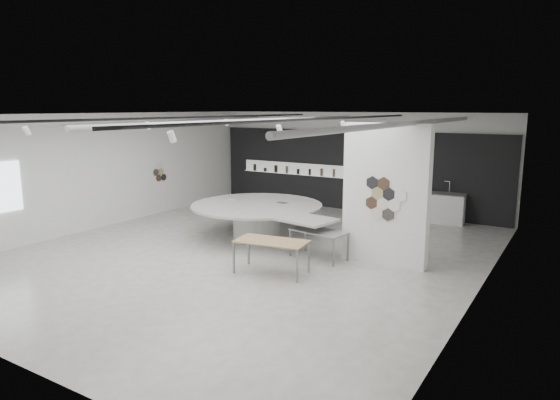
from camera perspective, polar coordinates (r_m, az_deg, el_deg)
The scene contains 7 objects.
room at distance 13.63m, azimuth -3.81°, elevation 2.46°, with size 12.02×14.02×3.82m.
back_wall_display at distance 19.70m, azimuth 8.04°, elevation 3.33°, with size 11.80×0.27×3.10m.
partition_column at distance 12.90m, azimuth 11.99°, elevation 0.56°, with size 2.20×0.38×3.60m.
display_island at distance 15.48m, azimuth -2.49°, elevation -1.81°, with size 5.47×4.70×1.04m.
sample_table_wood at distance 12.10m, azimuth -0.99°, elevation -4.94°, with size 1.84×1.11×0.81m.
sample_table_stone at distance 13.28m, azimuth 4.46°, elevation -3.78°, with size 1.60×0.99×0.77m.
kitchen_counter at distance 18.34m, azimuth 17.54°, elevation -0.81°, with size 1.90×0.86×1.46m.
Camera 1 is at (7.75, -10.98, 3.99)m, focal length 32.00 mm.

